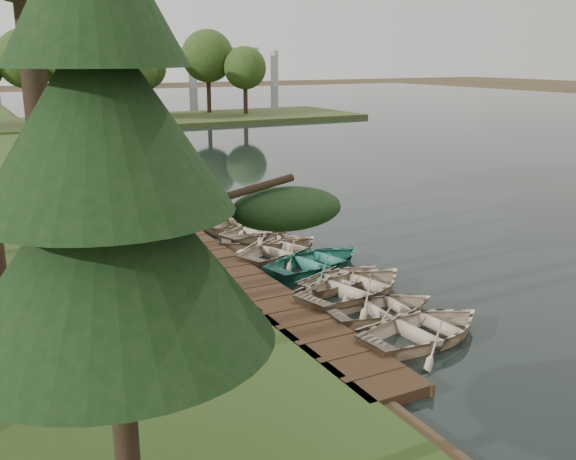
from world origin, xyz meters
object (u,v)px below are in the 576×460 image
rowboat_0 (426,326)px  stored_rowboat (48,211)px  rowboat_1 (383,305)px  rowboat_2 (356,284)px  boardwalk (240,281)px  pine_tree (106,174)px

rowboat_0 → stored_rowboat: stored_rowboat is taller
rowboat_1 → rowboat_2: bearing=-2.8°
rowboat_1 → rowboat_2: (0.13, 1.52, 0.08)m
boardwalk → pine_tree: size_ratio=1.94×
pine_tree → rowboat_2: bearing=40.7°
rowboat_0 → rowboat_2: (0.10, 3.20, 0.03)m
boardwalk → rowboat_2: bearing=-46.9°
rowboat_0 → rowboat_1: size_ratio=1.15×
pine_tree → rowboat_1: bearing=34.5°
stored_rowboat → rowboat_0: bearing=-158.7°
rowboat_2 → rowboat_0: bearing=162.0°
rowboat_1 → pine_tree: bearing=126.8°
rowboat_2 → pine_tree: (-8.30, -7.14, 5.04)m
rowboat_0 → rowboat_1: 1.69m
rowboat_0 → rowboat_2: size_ratio=0.92×
rowboat_0 → stored_rowboat: 17.48m
pine_tree → stored_rowboat: bearing=85.0°
rowboat_0 → pine_tree: pine_tree is taller
rowboat_1 → stored_rowboat: size_ratio=1.09×
boardwalk → rowboat_2: rowboat_2 is taller
stored_rowboat → pine_tree: bearing=174.7°
pine_tree → boardwalk: bearing=59.1°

